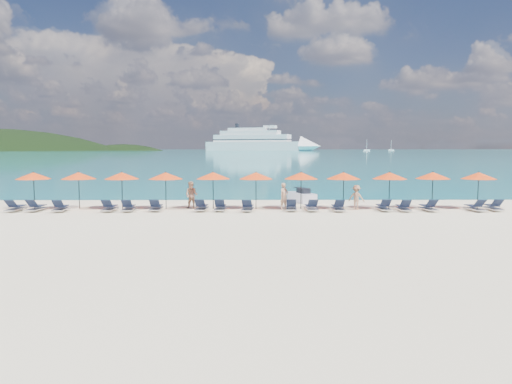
{
  "coord_description": "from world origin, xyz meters",
  "views": [
    {
      "loc": [
        -0.25,
        -25.14,
        3.71
      ],
      "look_at": [
        0.0,
        3.0,
        1.2
      ],
      "focal_mm": 35.0,
      "sensor_mm": 36.0,
      "label": 1
    }
  ],
  "objects": [
    {
      "name": "sea",
      "position": [
        0.0,
        660.0,
        0.01
      ],
      "size": [
        1600.0,
        1300.0,
        0.01
      ],
      "primitive_type": "cube",
      "color": "#1FA9B2",
      "rests_on": "ground"
    },
    {
      "name": "lounger_13",
      "position": [
        8.61,
        3.65,
        0.24
      ],
      "size": [
        0.72,
        1.74,
        0.66
      ],
      "rotation": [
        0.0,
        0.0,
        -0.06
      ],
      "color": "silver",
      "rests_on": "ground"
    },
    {
      "name": "cruise_ship",
      "position": [
        13.32,
        556.37,
        9.92
      ],
      "size": [
        135.68,
        69.39,
        38.13
      ],
      "rotation": [
        0.0,
        0.0,
        -0.37
      ],
      "color": "white",
      "rests_on": "ground"
    },
    {
      "name": "lounger_7",
      "position": [
        -2.08,
        3.89,
        0.24
      ],
      "size": [
        0.68,
        1.72,
        0.66
      ],
      "rotation": [
        0.0,
        0.0,
        -0.04
      ],
      "color": "silver",
      "rests_on": "ground"
    },
    {
      "name": "beachgoer_c",
      "position": [
        6.02,
        4.42,
        0.74
      ],
      "size": [
        1.05,
        0.78,
        1.48
      ],
      "primitive_type": "imported",
      "rotation": [
        0.0,
        0.0,
        2.74
      ],
      "color": "tan",
      "rests_on": "ground"
    },
    {
      "name": "lounger_6",
      "position": [
        -3.19,
        3.9,
        0.24
      ],
      "size": [
        0.75,
        1.74,
        0.66
      ],
      "rotation": [
        0.0,
        0.0,
        -0.08
      ],
      "color": "silver",
      "rests_on": "ground"
    },
    {
      "name": "lounger_2",
      "position": [
        -11.35,
        3.69,
        0.24
      ],
      "size": [
        0.78,
        1.75,
        0.66
      ],
      "rotation": [
        0.0,
        0.0,
        0.1
      ],
      "color": "silver",
      "rests_on": "ground"
    },
    {
      "name": "lounger_9",
      "position": [
        2.08,
        3.93,
        0.24
      ],
      "size": [
        0.74,
        1.74,
        0.66
      ],
      "rotation": [
        0.0,
        0.0,
        -0.07
      ],
      "color": "silver",
      "rests_on": "ground"
    },
    {
      "name": "umbrella_0",
      "position": [
        -13.42,
        5.01,
        2.02
      ],
      "size": [
        2.1,
        2.1,
        2.28
      ],
      "color": "black",
      "rests_on": "ground"
    },
    {
      "name": "umbrella_5",
      "position": [
        0.02,
        4.9,
        2.02
      ],
      "size": [
        2.1,
        2.1,
        2.28
      ],
      "color": "black",
      "rests_on": "ground"
    },
    {
      "name": "sailboat_near",
      "position": [
        120.53,
        498.01,
        1.24
      ],
      "size": [
        6.61,
        2.2,
        12.12
      ],
      "color": "white",
      "rests_on": "ground"
    },
    {
      "name": "lounger_4",
      "position": [
        -7.42,
        3.74,
        0.24
      ],
      "size": [
        0.71,
        1.73,
        0.66
      ],
      "rotation": [
        0.0,
        0.0,
        0.05
      ],
      "color": "silver",
      "rests_on": "ground"
    },
    {
      "name": "lounger_10",
      "position": [
        3.25,
        3.81,
        0.24
      ],
      "size": [
        0.69,
        1.72,
        0.66
      ],
      "rotation": [
        0.0,
        0.0,
        0.04
      ],
      "color": "silver",
      "rests_on": "ground"
    },
    {
      "name": "umbrella_8",
      "position": [
        8.12,
        4.92,
        2.02
      ],
      "size": [
        2.1,
        2.1,
        2.28
      ],
      "color": "black",
      "rests_on": "ground"
    },
    {
      "name": "lounger_0",
      "position": [
        -14.01,
        3.79,
        0.24
      ],
      "size": [
        0.65,
        1.71,
        0.66
      ],
      "rotation": [
        0.0,
        0.0,
        -0.02
      ],
      "color": "silver",
      "rests_on": "ground"
    },
    {
      "name": "umbrella_2",
      "position": [
        -8.09,
        4.96,
        2.02
      ],
      "size": [
        2.1,
        2.1,
        2.28
      ],
      "color": "black",
      "rests_on": "ground"
    },
    {
      "name": "umbrella_3",
      "position": [
        -5.44,
        4.92,
        2.02
      ],
      "size": [
        2.1,
        2.1,
        2.28
      ],
      "color": "black",
      "rests_on": "ground"
    },
    {
      "name": "lounger_5",
      "position": [
        -5.85,
        3.91,
        0.24
      ],
      "size": [
        0.67,
        1.72,
        0.66
      ],
      "rotation": [
        0.0,
        0.0,
        0.03
      ],
      "color": "silver",
      "rests_on": "ground"
    },
    {
      "name": "beachgoer_b",
      "position": [
        -3.9,
        4.95,
        0.83
      ],
      "size": [
        0.91,
        0.68,
        1.67
      ],
      "primitive_type": "imported",
      "rotation": [
        0.0,
        0.0,
        -0.29
      ],
      "color": "tan",
      "rests_on": "ground"
    },
    {
      "name": "headland_small",
      "position": [
        -150.0,
        560.0,
        -35.0
      ],
      "size": [
        162.0,
        126.0,
        85.5
      ],
      "color": "black",
      "rests_on": "ground"
    },
    {
      "name": "umbrella_10",
      "position": [
        13.49,
        4.83,
        2.02
      ],
      "size": [
        2.1,
        2.1,
        2.28
      ],
      "color": "black",
      "rests_on": "ground"
    },
    {
      "name": "lounger_8",
      "position": [
        -0.48,
        3.67,
        0.24
      ],
      "size": [
        0.76,
        1.75,
        0.66
      ],
      "rotation": [
        0.0,
        0.0,
        -0.08
      ],
      "color": "silver",
      "rests_on": "ground"
    },
    {
      "name": "lounger_3",
      "position": [
        -8.53,
        3.73,
        0.24
      ],
      "size": [
        0.63,
        1.7,
        0.66
      ],
      "rotation": [
        0.0,
        0.0,
        0.0
      ],
      "color": "silver",
      "rests_on": "ground"
    },
    {
      "name": "ground",
      "position": [
        0.0,
        0.0,
        0.0
      ],
      "size": [
        1400.0,
        1400.0,
        0.0
      ],
      "primitive_type": "plane",
      "color": "beige"
    },
    {
      "name": "jetski",
      "position": [
        3.18,
        8.53,
        0.4
      ],
      "size": [
        1.81,
        2.9,
        0.97
      ],
      "rotation": [
        0.0,
        0.0,
        0.31
      ],
      "color": "silver",
      "rests_on": "ground"
    },
    {
      "name": "sailboat_far",
      "position": [
        162.11,
        554.75,
        1.2
      ],
      "size": [
        6.4,
        2.13,
        11.73
      ],
      "color": "white",
      "rests_on": "ground"
    },
    {
      "name": "umbrella_4",
      "position": [
        -2.59,
        5.07,
        2.02
      ],
      "size": [
        2.1,
        2.1,
        2.28
      ],
      "color": "black",
      "rests_on": "ground"
    },
    {
      "name": "lounger_1",
      "position": [
        -12.83,
        3.85,
        0.24
      ],
      "size": [
        0.7,
        1.73,
        0.66
      ],
      "rotation": [
        0.0,
        0.0,
        -0.05
      ],
      "color": "silver",
      "rests_on": "ground"
    },
    {
      "name": "lounger_14",
      "position": [
        10.11,
        3.75,
        0.24
      ],
      "size": [
        0.69,
        1.72,
        0.66
      ],
      "rotation": [
        0.0,
        0.0,
        0.04
      ],
      "color": "silver",
      "rests_on": "ground"
    },
    {
      "name": "umbrella_6",
      "position": [
        2.76,
        4.98,
        2.02
      ],
      "size": [
        2.1,
        2.1,
        2.28
      ],
      "color": "black",
      "rests_on": "ground"
    },
    {
      "name": "umbrella_9",
      "position": [
        10.79,
        5.05,
        2.02
      ],
      "size": [
        2.1,
        2.1,
        2.28
      ],
      "color": "black",
      "rests_on": "ground"
    },
    {
      "name": "beachgoer_a",
      "position": [
        1.7,
        4.52,
        0.81
      ],
      "size": [
        0.7,
        0.67,
        1.61
      ],
      "primitive_type": "imported",
      "rotation": [
        0.0,
        0.0,
        0.67
      ],
      "color": "tan",
      "rests_on": "ground"
    },
    {
      "name": "lounger_12",
      "position": [
        7.51,
        3.88,
        0.24
      ],
      "size": [
        0.64,
        1.71,
        0.66
      ],
      "rotation": [
        0.0,
        0.0,
        -0.01
      ],
      "color": "silver",
      "rests_on": "ground"
    },
    {
      "name": "umbrella_7",
      "position": [
        5.31,
        4.85,
        2.02
      ],
      "size": [
        2.1,
        2.1,
        2.28
      ],
      "color": "black",
      "rests_on": "ground"
    },
    {
      "name": "lounger_11",
      "position": [
        4.79,
        3.69,
        0.24
      ],
      "size": [
        0.64,
        1.71,
        0.66
      ],
      "rotation": [
        0.0,
        0.0,
        -0.01
      ],
      "color": "silver",
      "rests_on": "ground"
    },
    {
      "name": "lounger_15",
      "position": [
        12.82,
        3.66,
        0.24
      ],
      "size": [
        0.73,
        1.74,
        0.66
      ],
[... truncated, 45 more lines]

